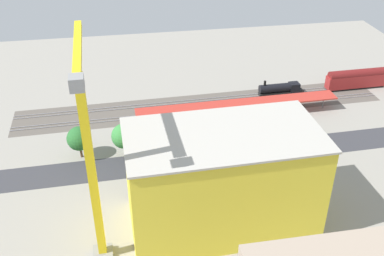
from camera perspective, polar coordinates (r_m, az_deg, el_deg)
ground_plane at (r=116.40m, az=3.10°, el=-1.86°), size 170.07×170.07×0.00m
rail_bed at (r=133.24m, az=1.22°, el=2.80°), size 106.60×16.88×0.01m
street_asphalt at (r=111.63m, az=3.77°, el=-3.49°), size 106.48×11.54×0.01m
track_rails at (r=133.16m, az=1.22°, el=2.87°), size 106.26×10.44×0.12m
platform_canopy_near at (r=126.69m, az=5.81°, el=3.04°), size 57.01×6.62×4.12m
locomotive at (r=141.71m, az=11.12°, el=4.81°), size 13.99×2.95×4.96m
passenger_coach at (r=151.18m, az=19.97°, el=5.86°), size 19.81×3.53×6.31m
parked_car_0 at (r=113.58m, az=12.67°, el=-3.16°), size 4.78×1.83×1.64m
parked_car_1 at (r=111.22m, az=9.76°, el=-3.61°), size 4.55×1.87×1.72m
parked_car_2 at (r=109.30m, az=6.58°, el=-3.99°), size 4.67×1.93×1.80m
parked_car_3 at (r=108.49m, az=3.81°, el=-4.15°), size 4.15×1.92×1.73m
parked_car_4 at (r=107.22m, az=0.91°, el=-4.52°), size 4.47×1.91×1.87m
parked_car_5 at (r=106.14m, az=-2.31°, el=-5.00°), size 4.79×1.89×1.75m
parked_car_6 at (r=105.92m, az=-5.95°, el=-5.27°), size 4.69×2.07×1.72m
construction_building at (r=87.27m, az=3.79°, el=-6.58°), size 35.73×19.21×20.19m
construction_roof_slab at (r=81.36m, az=4.04°, el=-0.85°), size 36.35×19.83×0.40m
tower_crane at (r=75.64m, az=-12.76°, el=-2.51°), size 3.60×26.17×38.19m
box_truck_0 at (r=107.72m, az=9.85°, el=-4.29°), size 10.09×2.68×3.48m
box_truck_1 at (r=104.78m, az=3.91°, el=-4.99°), size 8.63×2.54×3.42m
box_truck_2 at (r=105.68m, az=7.06°, el=-4.91°), size 8.60×3.08×3.15m
street_tree_0 at (r=111.28m, az=-3.35°, el=-0.86°), size 5.14×5.14×7.03m
street_tree_1 at (r=119.16m, az=13.10°, el=1.41°), size 5.42×5.42×8.53m
street_tree_2 at (r=119.77m, az=12.90°, el=1.08°), size 5.29×5.29×7.53m
street_tree_3 at (r=118.02m, az=12.13°, el=0.18°), size 4.15×4.15×6.03m
street_tree_4 at (r=110.47m, az=-8.49°, el=-1.01°), size 6.16×6.16×8.25m
street_tree_5 at (r=111.46m, az=-13.95°, el=-1.30°), size 5.86×5.86×8.18m
traffic_light at (r=106.64m, az=7.48°, el=-2.45°), size 0.50×0.36×7.34m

